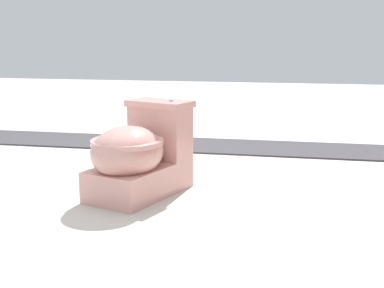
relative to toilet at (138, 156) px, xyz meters
name	(u,v)px	position (x,y,z in m)	size (l,w,h in m)	color
ground_plane	(129,191)	(-0.05, -0.08, -0.22)	(14.00, 14.00, 0.00)	beige
gravel_strip	(241,147)	(-1.35, 0.42, -0.21)	(0.56, 8.00, 0.01)	#423F44
toilet	(138,156)	(0.00, 0.00, 0.00)	(0.72, 0.56, 0.52)	#E09E93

